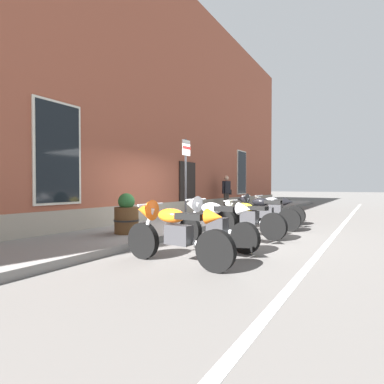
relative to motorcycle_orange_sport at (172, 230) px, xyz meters
name	(u,v)px	position (x,y,z in m)	size (l,w,h in m)	color
ground_plane	(201,232)	(3.01, 1.29, -0.57)	(140.00, 140.00, 0.00)	#565451
sidewalk	(167,226)	(3.01, 2.49, -0.50)	(33.88, 2.40, 0.15)	slate
lane_stripe	(326,245)	(3.01, -1.91, -0.57)	(33.88, 0.12, 0.01)	silver
brick_pub_facade	(76,101)	(3.01, 7.04, 4.09)	(27.88, 6.79, 9.34)	brown
motorcycle_orange_sport	(172,230)	(0.00, 0.00, 0.00)	(0.62, 2.10, 1.05)	black
motorcycle_white_sport	(212,220)	(1.48, 0.07, 0.01)	(0.67, 2.05, 1.08)	black
motorcycle_yellow_naked	(247,218)	(3.03, -0.08, -0.10)	(0.62, 2.04, 0.93)	black
motorcycle_black_sport	(261,210)	(4.48, 0.07, 0.01)	(0.62, 2.12, 1.07)	black
motorcycle_grey_naked	(274,209)	(6.07, 0.18, -0.09)	(0.62, 2.11, 0.98)	black
pedestrian_dark_jacket	(226,191)	(8.18, 3.06, 0.51)	(0.66, 0.28, 1.65)	#38332D
parking_sign	(186,170)	(2.89, 1.73, 1.19)	(0.36, 0.07, 2.49)	#4C4C51
barrel_planter	(127,216)	(1.10, 2.25, 0.00)	(0.61, 0.61, 0.97)	brown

